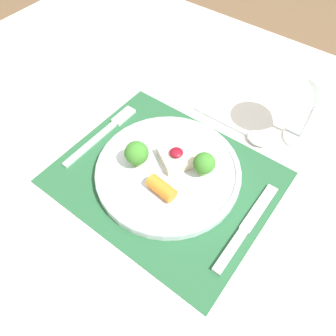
{
  "coord_description": "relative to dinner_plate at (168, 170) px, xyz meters",
  "views": [
    {
      "loc": [
        0.22,
        -0.29,
        1.28
      ],
      "look_at": [
        -0.0,
        0.01,
        0.78
      ],
      "focal_mm": 35.0,
      "sensor_mm": 36.0,
      "label": 1
    }
  ],
  "objects": [
    {
      "name": "ground_plane",
      "position": [
        0.0,
        -0.01,
        -0.78
      ],
      "size": [
        8.0,
        8.0,
        0.0
      ],
      "primitive_type": "plane",
      "color": "brown"
    },
    {
      "name": "dinner_plate",
      "position": [
        0.0,
        0.0,
        0.0
      ],
      "size": [
        0.28,
        0.28,
        0.07
      ],
      "color": "silver",
      "rests_on": "placemat"
    },
    {
      "name": "dining_table",
      "position": [
        0.0,
        -0.01,
        -0.1
      ],
      "size": [
        1.49,
        1.18,
        0.76
      ],
      "color": "white",
      "rests_on": "ground_plane"
    },
    {
      "name": "wine_glass_near",
      "position": [
        0.17,
        0.25,
        0.11
      ],
      "size": [
        0.1,
        0.1,
        0.17
      ],
      "color": "white",
      "rests_on": "dining_table"
    },
    {
      "name": "knife",
      "position": [
        0.18,
        -0.02,
        -0.01
      ],
      "size": [
        0.02,
        0.2,
        0.01
      ],
      "rotation": [
        0.0,
        0.0,
        -0.04
      ],
      "color": "silver",
      "rests_on": "placemat"
    },
    {
      "name": "spoon",
      "position": [
        0.08,
        0.19,
        -0.01
      ],
      "size": [
        0.19,
        0.04,
        0.02
      ],
      "rotation": [
        0.0,
        0.0,
        -0.04
      ],
      "color": "silver",
      "rests_on": "dining_table"
    },
    {
      "name": "placemat",
      "position": [
        0.0,
        -0.01,
        -0.02
      ],
      "size": [
        0.4,
        0.33,
        0.0
      ],
      "primitive_type": "cube",
      "color": "#235633",
      "rests_on": "dining_table"
    },
    {
      "name": "fork",
      "position": [
        -0.17,
        0.01,
        -0.01
      ],
      "size": [
        0.02,
        0.2,
        0.01
      ],
      "rotation": [
        0.0,
        0.0,
        -0.03
      ],
      "color": "silver",
      "rests_on": "placemat"
    }
  ]
}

